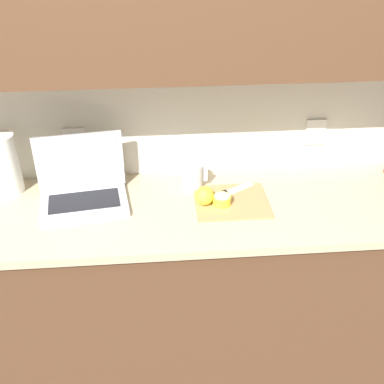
# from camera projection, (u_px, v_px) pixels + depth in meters

# --- Properties ---
(ground_plane) EXTENTS (12.00, 12.00, 0.00)m
(ground_plane) POSITION_uv_depth(u_px,v_px,m) (159.00, 356.00, 2.43)
(ground_plane) COLOR #564C47
(ground_plane) RESTS_ON ground
(wall_back) EXTENTS (5.20, 0.38, 2.60)m
(wall_back) POSITION_uv_depth(u_px,v_px,m) (142.00, 30.00, 1.79)
(wall_back) COLOR silver
(wall_back) RESTS_ON ground_plane
(counter_unit) EXTENTS (2.57, 0.58, 0.90)m
(counter_unit) POSITION_uv_depth(u_px,v_px,m) (150.00, 289.00, 2.19)
(counter_unit) COLOR brown
(counter_unit) RESTS_ON ground_plane
(laptop) EXTENTS (0.39, 0.30, 0.26)m
(laptop) POSITION_uv_depth(u_px,v_px,m) (83.00, 186.00, 1.99)
(laptop) COLOR silver
(laptop) RESTS_ON counter_unit
(cutting_board) EXTENTS (0.30, 0.27, 0.01)m
(cutting_board) POSITION_uv_depth(u_px,v_px,m) (231.00, 202.00, 2.00)
(cutting_board) COLOR tan
(cutting_board) RESTS_ON counter_unit
(knife) EXTENTS (0.23, 0.16, 0.02)m
(knife) POSITION_uv_depth(u_px,v_px,m) (221.00, 194.00, 2.02)
(knife) COLOR silver
(knife) RESTS_ON cutting_board
(lemon_half_cut) EXTENTS (0.08, 0.08, 0.04)m
(lemon_half_cut) POSITION_uv_depth(u_px,v_px,m) (222.00, 200.00, 1.97)
(lemon_half_cut) COLOR yellow
(lemon_half_cut) RESTS_ON cutting_board
(lemon_whole_beside) EXTENTS (0.08, 0.08, 0.08)m
(lemon_whole_beside) POSITION_uv_depth(u_px,v_px,m) (204.00, 196.00, 1.95)
(lemon_whole_beside) COLOR yellow
(lemon_whole_beside) RESTS_ON cutting_board
(measuring_cup) EXTENTS (0.11, 0.09, 0.11)m
(measuring_cup) POSITION_uv_depth(u_px,v_px,m) (193.00, 176.00, 2.08)
(measuring_cup) COLOR silver
(measuring_cup) RESTS_ON counter_unit
(paper_towel_roll) EXTENTS (0.12, 0.12, 0.26)m
(paper_towel_roll) POSITION_uv_depth(u_px,v_px,m) (5.00, 164.00, 2.01)
(paper_towel_roll) COLOR white
(paper_towel_roll) RESTS_ON counter_unit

